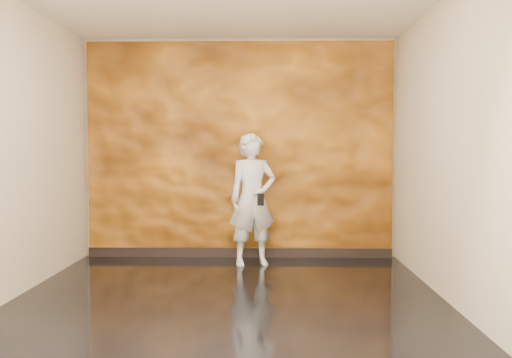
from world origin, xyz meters
The scene contains 5 objects.
room centered at (0.00, 0.00, 1.40)m, with size 4.02×4.02×2.81m.
feature_wall centered at (0.00, 1.96, 1.38)m, with size 3.90×0.06×2.75m, color orange.
baseboard centered at (0.00, 1.92, 0.06)m, with size 3.90×0.04×0.12m, color black.
man centered at (0.18, 1.44, 0.79)m, with size 0.58×0.38×1.58m, color #A7ADB8.
phone centered at (0.28, 1.20, 0.81)m, with size 0.08×0.02×0.14m, color black.
Camera 1 is at (0.37, -5.34, 1.39)m, focal length 40.00 mm.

